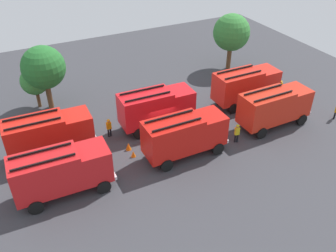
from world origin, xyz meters
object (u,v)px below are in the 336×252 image
at_px(fire_truck_5, 246,85).
at_px(tree_2, 231,33).
at_px(fire_truck_4, 156,107).
at_px(traffic_cone_1, 133,154).
at_px(fire_truck_0, 61,171).
at_px(tree_0, 34,81).
at_px(traffic_cone_2, 101,154).
at_px(firefighter_4, 185,98).
at_px(fire_truck_1, 184,134).
at_px(firefighter_2, 109,127).
at_px(firefighter_0, 336,110).
at_px(traffic_cone_0, 128,146).
at_px(tree_1, 43,68).
at_px(firefighter_3, 280,87).
at_px(fire_truck_3, 49,133).
at_px(firefighter_1, 237,133).
at_px(fire_truck_2, 274,106).

bearing_deg(fire_truck_5, tree_2, 66.37).
bearing_deg(fire_truck_4, traffic_cone_1, -136.70).
height_order(fire_truck_0, tree_0, tree_0).
bearing_deg(traffic_cone_2, firefighter_4, 21.90).
xyz_separation_m(fire_truck_1, firefighter_2, (-4.79, 5.46, -1.16)).
distance_m(firefighter_0, traffic_cone_0, 20.63).
xyz_separation_m(firefighter_4, tree_1, (-12.52, 6.08, 3.53)).
relative_size(fire_truck_0, traffic_cone_2, 11.98).
distance_m(fire_truck_1, traffic_cone_2, 7.31).
xyz_separation_m(tree_1, traffic_cone_2, (2.10, -10.27, -4.17)).
bearing_deg(traffic_cone_0, firefighter_3, 6.03).
xyz_separation_m(firefighter_0, tree_0, (-25.76, 15.43, 2.02)).
bearing_deg(traffic_cone_1, tree_2, 32.95).
distance_m(fire_truck_1, fire_truck_4, 5.09).
relative_size(tree_2, traffic_cone_0, 9.72).
height_order(fire_truck_4, tree_1, tree_1).
bearing_deg(traffic_cone_1, fire_truck_3, 150.33).
xyz_separation_m(fire_truck_3, tree_0, (0.43, 8.74, 0.78)).
distance_m(firefighter_2, tree_2, 20.05).
xyz_separation_m(fire_truck_1, tree_0, (-9.59, 13.87, 0.78)).
relative_size(fire_truck_1, firefighter_4, 4.26).
bearing_deg(traffic_cone_0, fire_truck_5, 8.80).
relative_size(firefighter_3, tree_0, 0.37).
xyz_separation_m(firefighter_1, tree_1, (-13.63, 13.68, 3.46)).
bearing_deg(fire_truck_0, fire_truck_4, 28.70).
height_order(fire_truck_1, traffic_cone_0, fire_truck_1).
relative_size(firefighter_3, tree_1, 0.24).
relative_size(firefighter_0, firefighter_1, 0.91).
xyz_separation_m(fire_truck_2, tree_1, (-18.27, 12.94, 2.32)).
height_order(fire_truck_2, firefighter_3, fire_truck_2).
height_order(tree_1, traffic_cone_2, tree_1).
bearing_deg(firefighter_4, firefighter_3, -148.73).
bearing_deg(fire_truck_1, fire_truck_4, 92.30).
distance_m(tree_2, traffic_cone_2, 22.70).
bearing_deg(firefighter_3, fire_truck_0, 100.07).
height_order(fire_truck_2, tree_0, tree_0).
relative_size(firefighter_4, tree_0, 0.39).
relative_size(fire_truck_5, firefighter_2, 4.08).
bearing_deg(tree_1, firefighter_4, -25.90).
distance_m(fire_truck_3, tree_0, 8.78).
relative_size(fire_truck_2, fire_truck_4, 1.00).
xyz_separation_m(fire_truck_5, tree_1, (-18.48, 8.24, 2.32)).
distance_m(fire_truck_2, firefighter_1, 4.83).
bearing_deg(firefighter_0, fire_truck_2, -138.25).
bearing_deg(firefighter_4, firefighter_1, 142.05).
height_order(fire_truck_1, firefighter_1, fire_truck_1).
distance_m(fire_truck_5, traffic_cone_1, 14.42).
distance_m(fire_truck_2, tree_1, 22.50).
bearing_deg(firefighter_2, firefighter_3, -96.62).
bearing_deg(tree_1, fire_truck_5, -24.02).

